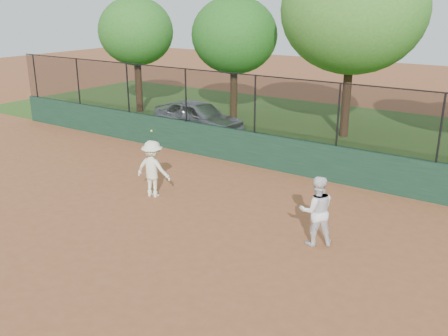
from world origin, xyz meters
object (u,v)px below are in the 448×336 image
Objects in this scene: tree_2 at (353,10)px; player_second at (316,211)px; player_main at (153,169)px; tree_1 at (234,36)px; tree_0 at (136,32)px; parked_car at (198,117)px.

player_second is at bearing -72.41° from tree_2.
tree_2 is (-3.15, 9.94, 4.34)m from player_second.
player_main is at bearing -38.16° from player_second.
tree_1 is 5.93m from tree_2.
tree_2 reaches higher than tree_1.
player_main is 12.65m from tree_0.
player_second is 11.30m from tree_2.
tree_1 reaches higher than parked_car.
player_main is at bearing -102.26° from tree_2.
tree_0 is (-8.68, 8.63, 3.22)m from player_main.
tree_0 is at bearing 74.50° from parked_car.
tree_2 is at bearing 77.74° from player_main.
tree_2 is (10.80, 1.15, 1.12)m from tree_0.
tree_2 is (2.12, 9.78, 4.34)m from player_main.
tree_1 is at bearing -85.05° from player_second.
player_main is 0.36× the size of tree_1.
parked_car is at bearing -20.13° from tree_0.
tree_1 reaches higher than player_main.
player_main is at bearing -148.70° from parked_car.
player_second is at bearing -123.75° from parked_car.
parked_car is at bearing -150.45° from tree_2.
player_second is 16.80m from tree_0.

